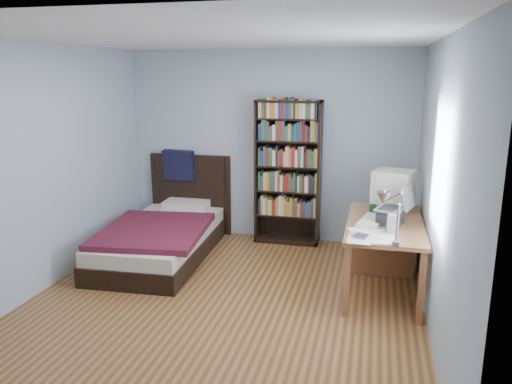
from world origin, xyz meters
TOP-DOWN VIEW (x-y plane):
  - room at (0.03, -0.00)m, footprint 4.20×4.24m
  - desk at (1.50, 1.09)m, footprint 0.75×1.49m
  - crt_monitor at (1.57, 1.16)m, footprint 0.48×0.45m
  - laptop at (1.57, 0.61)m, footprint 0.41×0.39m
  - desk_lamp at (1.47, -0.39)m, footprint 0.22×0.49m
  - keyboard at (1.37, 0.62)m, footprint 0.30×0.52m
  - speaker at (1.57, 0.29)m, footprint 0.11×0.11m
  - soda_can at (1.37, 0.93)m, footprint 0.07×0.07m
  - mouse at (1.46, 0.96)m, footprint 0.06×0.10m
  - phone_silver at (1.28, 0.41)m, footprint 0.07×0.10m
  - phone_grey at (1.22, 0.16)m, footprint 0.07×0.09m
  - external_drive at (1.29, 0.11)m, footprint 0.15×0.15m
  - bookshelf at (0.28, 1.94)m, footprint 0.84×0.30m
  - bed at (-1.11, 1.12)m, footprint 1.31×2.23m

SIDE VIEW (x-z plane):
  - bed at x=-1.11m, z-range -0.33..0.83m
  - desk at x=1.50m, z-range 0.05..0.78m
  - phone_grey at x=1.22m, z-range 0.73..0.75m
  - phone_silver at x=1.28m, z-range 0.73..0.75m
  - external_drive at x=1.29m, z-range 0.73..0.76m
  - mouse at x=1.46m, z-range 0.73..0.76m
  - keyboard at x=1.37m, z-range 0.72..0.77m
  - soda_can at x=1.37m, z-range 0.73..0.85m
  - speaker at x=1.57m, z-range 0.73..0.92m
  - laptop at x=1.57m, z-range 0.64..1.04m
  - bookshelf at x=0.28m, z-range 0.00..1.87m
  - crt_monitor at x=1.57m, z-range 0.76..1.21m
  - desk_lamp at x=1.47m, z-range 0.91..1.49m
  - room at x=0.03m, z-range 0.00..2.50m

